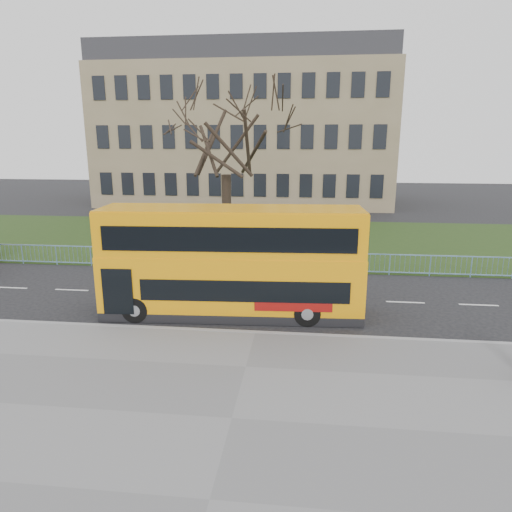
# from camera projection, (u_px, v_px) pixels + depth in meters

# --- Properties ---
(ground) EXTENTS (120.00, 120.00, 0.00)m
(ground) POSITION_uv_depth(u_px,v_px,m) (260.00, 319.00, 17.69)
(ground) COLOR black
(ground) RESTS_ON ground
(pavement) EXTENTS (80.00, 10.50, 0.12)m
(pavement) POSITION_uv_depth(u_px,v_px,m) (232.00, 420.00, 11.18)
(pavement) COLOR slate
(pavement) RESTS_ON ground
(kerb) EXTENTS (80.00, 0.20, 0.14)m
(kerb) POSITION_uv_depth(u_px,v_px,m) (255.00, 333.00, 16.18)
(kerb) COLOR gray
(kerb) RESTS_ON ground
(grass_verge) EXTENTS (80.00, 15.40, 0.08)m
(grass_verge) POSITION_uv_depth(u_px,v_px,m) (281.00, 240.00, 31.46)
(grass_verge) COLOR #203714
(grass_verge) RESTS_ON ground
(guard_railing) EXTENTS (40.00, 0.12, 1.10)m
(guard_railing) POSITION_uv_depth(u_px,v_px,m) (273.00, 261.00, 23.91)
(guard_railing) COLOR #74A2CE
(guard_railing) RESTS_ON ground
(bare_tree) EXTENTS (7.82, 7.82, 11.17)m
(bare_tree) POSITION_uv_depth(u_px,v_px,m) (226.00, 159.00, 26.24)
(bare_tree) COLOR black
(bare_tree) RESTS_ON grass_verge
(civic_building) EXTENTS (30.00, 15.00, 14.00)m
(civic_building) POSITION_uv_depth(u_px,v_px,m) (247.00, 137.00, 50.20)
(civic_building) COLOR #786A4C
(civic_building) RESTS_ON ground
(yellow_bus) EXTENTS (10.12, 2.91, 4.19)m
(yellow_bus) POSITION_uv_depth(u_px,v_px,m) (232.00, 259.00, 17.63)
(yellow_bus) COLOR orange
(yellow_bus) RESTS_ON ground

